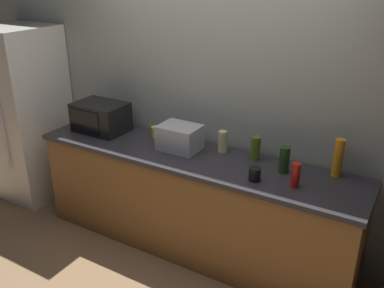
% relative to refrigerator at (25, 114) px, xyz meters
% --- Properties ---
extents(ground_plane, '(8.00, 8.00, 0.00)m').
position_rel_refrigerator_xyz_m(ground_plane, '(2.05, -0.40, -0.90)').
color(ground_plane, '#93704C').
extents(back_wall, '(6.40, 0.10, 2.70)m').
position_rel_refrigerator_xyz_m(back_wall, '(2.05, 0.41, 0.45)').
color(back_wall, '#9EA399').
rests_on(back_wall, ground_plane).
extents(counter_run, '(2.84, 0.64, 0.90)m').
position_rel_refrigerator_xyz_m(counter_run, '(2.05, 0.00, -0.45)').
color(counter_run, brown).
rests_on(counter_run, ground_plane).
extents(refrigerator, '(0.72, 0.73, 1.80)m').
position_rel_refrigerator_xyz_m(refrigerator, '(0.00, 0.00, 0.00)').
color(refrigerator, white).
rests_on(refrigerator, ground_plane).
extents(microwave, '(0.48, 0.35, 0.27)m').
position_rel_refrigerator_xyz_m(microwave, '(1.03, 0.05, 0.13)').
color(microwave, black).
rests_on(microwave, counter_run).
extents(toaster_oven, '(0.34, 0.26, 0.21)m').
position_rel_refrigerator_xyz_m(toaster_oven, '(1.89, 0.06, 0.10)').
color(toaster_oven, '#B7BABF').
rests_on(toaster_oven, counter_run).
extents(bottle_dish_soap, '(0.07, 0.07, 0.29)m').
position_rel_refrigerator_xyz_m(bottle_dish_soap, '(3.16, 0.23, 0.15)').
color(bottle_dish_soap, orange).
rests_on(bottle_dish_soap, counter_run).
extents(bottle_wine, '(0.08, 0.08, 0.21)m').
position_rel_refrigerator_xyz_m(bottle_wine, '(2.80, 0.09, 0.10)').
color(bottle_wine, '#1E3F19').
rests_on(bottle_wine, counter_run).
extents(bottle_hot_sauce, '(0.06, 0.06, 0.18)m').
position_rel_refrigerator_xyz_m(bottle_hot_sauce, '(2.95, -0.09, 0.09)').
color(bottle_hot_sauce, red).
rests_on(bottle_hot_sauce, counter_run).
extents(bottle_vinegar, '(0.08, 0.08, 0.18)m').
position_rel_refrigerator_xyz_m(bottle_vinegar, '(2.23, 0.19, 0.09)').
color(bottle_vinegar, beige).
rests_on(bottle_vinegar, counter_run).
extents(bottle_olive_oil, '(0.08, 0.08, 0.19)m').
position_rel_refrigerator_xyz_m(bottle_olive_oil, '(2.53, 0.19, 0.10)').
color(bottle_olive_oil, '#4C6B19').
rests_on(bottle_olive_oil, counter_run).
extents(mug_black, '(0.09, 0.09, 0.10)m').
position_rel_refrigerator_xyz_m(mug_black, '(2.66, -0.15, 0.05)').
color(mug_black, black).
rests_on(mug_black, counter_run).
extents(mug_yellow, '(0.09, 0.09, 0.10)m').
position_rel_refrigerator_xyz_m(mug_yellow, '(1.57, 0.18, 0.05)').
color(mug_yellow, yellow).
rests_on(mug_yellow, counter_run).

